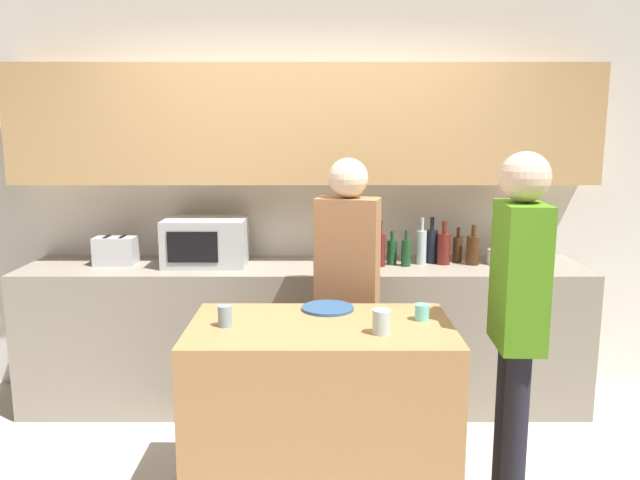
% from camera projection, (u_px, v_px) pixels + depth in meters
% --- Properties ---
extents(back_wall, '(6.40, 0.40, 2.70)m').
position_uv_depth(back_wall, '(304.00, 168.00, 4.17)').
color(back_wall, silver).
rests_on(back_wall, ground_plane).
extents(back_counter, '(3.60, 0.62, 0.93)m').
position_uv_depth(back_counter, '(304.00, 335.00, 4.09)').
color(back_counter, gray).
rests_on(back_counter, ground_plane).
extents(kitchen_island, '(1.22, 0.69, 0.91)m').
position_uv_depth(kitchen_island, '(320.00, 417.00, 2.95)').
color(kitchen_island, '#B27F4C').
rests_on(kitchen_island, ground_plane).
extents(microwave, '(0.52, 0.39, 0.30)m').
position_uv_depth(microwave, '(205.00, 242.00, 4.02)').
color(microwave, '#B7BABC').
rests_on(microwave, back_counter).
extents(toaster, '(0.26, 0.16, 0.18)m').
position_uv_depth(toaster, '(115.00, 251.00, 4.03)').
color(toaster, silver).
rests_on(toaster, back_counter).
extents(potted_plant, '(0.14, 0.14, 0.40)m').
position_uv_depth(potted_plant, '(498.00, 234.00, 4.01)').
color(potted_plant, silver).
rests_on(potted_plant, back_counter).
extents(bottle_0, '(0.07, 0.07, 0.29)m').
position_uv_depth(bottle_0, '(379.00, 249.00, 3.97)').
color(bottle_0, maroon).
rests_on(bottle_0, back_counter).
extents(bottle_1, '(0.06, 0.06, 0.22)m').
position_uv_depth(bottle_1, '(391.00, 252.00, 4.03)').
color(bottle_1, '#194723').
rests_on(bottle_1, back_counter).
extents(bottle_2, '(0.06, 0.06, 0.23)m').
position_uv_depth(bottle_2, '(405.00, 252.00, 3.98)').
color(bottle_2, '#194723').
rests_on(bottle_2, back_counter).
extents(bottle_3, '(0.06, 0.06, 0.30)m').
position_uv_depth(bottle_3, '(421.00, 246.00, 4.03)').
color(bottle_3, silver).
rests_on(bottle_3, back_counter).
extents(bottle_4, '(0.07, 0.07, 0.30)m').
position_uv_depth(bottle_4, '(431.00, 245.00, 4.07)').
color(bottle_4, black).
rests_on(bottle_4, back_counter).
extents(bottle_5, '(0.09, 0.09, 0.28)m').
position_uv_depth(bottle_5, '(443.00, 248.00, 4.03)').
color(bottle_5, maroon).
rests_on(bottle_5, back_counter).
extents(bottle_6, '(0.06, 0.06, 0.23)m').
position_uv_depth(bottle_6, '(457.00, 249.00, 4.11)').
color(bottle_6, '#472814').
rests_on(bottle_6, back_counter).
extents(bottle_7, '(0.09, 0.09, 0.26)m').
position_uv_depth(bottle_7, '(472.00, 249.00, 4.02)').
color(bottle_7, '#472814').
rests_on(bottle_7, back_counter).
extents(plate_on_island, '(0.26, 0.26, 0.01)m').
position_uv_depth(plate_on_island, '(327.00, 308.00, 3.10)').
color(plate_on_island, '#2D5684').
rests_on(plate_on_island, kitchen_island).
extents(cup_0, '(0.07, 0.07, 0.08)m').
position_uv_depth(cup_0, '(421.00, 312.00, 2.93)').
color(cup_0, '#71E1D9').
rests_on(cup_0, kitchen_island).
extents(cup_1, '(0.08, 0.08, 0.11)m').
position_uv_depth(cup_1, '(381.00, 322.00, 2.73)').
color(cup_1, silver).
rests_on(cup_1, kitchen_island).
extents(cup_2, '(0.06, 0.06, 0.10)m').
position_uv_depth(cup_2, '(224.00, 316.00, 2.83)').
color(cup_2, '#8196A8').
rests_on(cup_2, kitchen_island).
extents(person_left, '(0.22, 0.35, 1.71)m').
position_uv_depth(person_left, '(517.00, 304.00, 2.81)').
color(person_left, black).
rests_on(person_left, ground_plane).
extents(person_center, '(0.38, 0.27, 1.65)m').
position_uv_depth(person_center, '(347.00, 279.00, 3.46)').
color(person_center, black).
rests_on(person_center, ground_plane).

